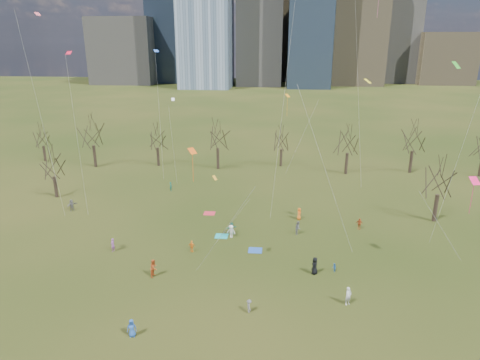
# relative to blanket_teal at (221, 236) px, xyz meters

# --- Properties ---
(ground) EXTENTS (500.00, 500.00, 0.00)m
(ground) POSITION_rel_blanket_teal_xyz_m (2.19, -10.40, -0.01)
(ground) COLOR black
(ground) RESTS_ON ground
(downtown_skyline) EXTENTS (212.50, 78.00, 118.00)m
(downtown_skyline) POSITION_rel_blanket_teal_xyz_m (-0.25, 200.24, 38.99)
(downtown_skyline) COLOR slate
(downtown_skyline) RESTS_ON ground
(bare_tree_row) EXTENTS (113.04, 29.80, 9.50)m
(bare_tree_row) POSITION_rel_blanket_teal_xyz_m (2.10, 26.82, 6.10)
(bare_tree_row) COLOR black
(bare_tree_row) RESTS_ON ground
(blanket_teal) EXTENTS (1.60, 1.50, 0.03)m
(blanket_teal) POSITION_rel_blanket_teal_xyz_m (0.00, 0.00, 0.00)
(blanket_teal) COLOR teal
(blanket_teal) RESTS_ON ground
(blanket_navy) EXTENTS (1.60, 1.50, 0.03)m
(blanket_navy) POSITION_rel_blanket_teal_xyz_m (4.47, -3.42, 0.00)
(blanket_navy) COLOR #2551AD
(blanket_navy) RESTS_ON ground
(blanket_crimson) EXTENTS (1.60, 1.50, 0.03)m
(blanket_crimson) POSITION_rel_blanket_teal_xyz_m (-2.75, 7.23, 0.00)
(blanket_crimson) COLOR red
(blanket_crimson) RESTS_ON ground
(person_0) EXTENTS (0.88, 0.69, 1.61)m
(person_0) POSITION_rel_blanket_teal_xyz_m (-4.72, -19.72, 0.79)
(person_0) COLOR #2755AA
(person_0) RESTS_ON ground
(person_1) EXTENTS (0.78, 0.74, 1.79)m
(person_1) POSITION_rel_blanket_teal_xyz_m (13.75, -13.34, 0.88)
(person_1) COLOR silver
(person_1) RESTS_ON ground
(person_2) EXTENTS (0.85, 1.02, 1.92)m
(person_2) POSITION_rel_blanket_teal_xyz_m (-5.65, -10.21, 0.95)
(person_2) COLOR #B9461A
(person_2) RESTS_ON ground
(person_3) EXTENTS (0.68, 0.92, 1.27)m
(person_3) POSITION_rel_blanket_teal_xyz_m (4.69, -15.44, 0.62)
(person_3) COLOR #5B5B5F
(person_3) RESTS_ON ground
(person_4) EXTENTS (0.89, 0.50, 1.44)m
(person_4) POSITION_rel_blanket_teal_xyz_m (-2.82, -4.53, 0.70)
(person_4) COLOR orange
(person_4) RESTS_ON ground
(person_5) EXTENTS (1.50, 1.09, 1.56)m
(person_5) POSITION_rel_blanket_teal_xyz_m (1.20, 0.78, 0.77)
(person_5) COLOR #186E52
(person_5) RESTS_ON ground
(person_6) EXTENTS (1.01, 1.10, 1.89)m
(person_6) POSITION_rel_blanket_teal_xyz_m (11.03, -8.07, 0.93)
(person_6) COLOR black
(person_6) RESTS_ON ground
(person_7) EXTENTS (0.51, 0.66, 1.63)m
(person_7) POSITION_rel_blanket_teal_xyz_m (-12.04, -5.23, 0.80)
(person_7) COLOR #8D4A94
(person_7) RESTS_ON ground
(person_8) EXTENTS (0.42, 0.51, 0.97)m
(person_8) POSITION_rel_blanket_teal_xyz_m (13.13, -7.45, 0.47)
(person_8) COLOR #2762AA
(person_8) RESTS_ON ground
(person_9) EXTENTS (1.20, 0.88, 1.66)m
(person_9) POSITION_rel_blanket_teal_xyz_m (1.25, -0.19, 0.82)
(person_9) COLOR silver
(person_9) RESTS_ON ground
(person_10) EXTENTS (0.95, 0.58, 1.52)m
(person_10) POSITION_rel_blanket_teal_xyz_m (17.57, 3.89, 0.74)
(person_10) COLOR #A53A17
(person_10) RESTS_ON ground
(person_11) EXTENTS (1.21, 1.60, 1.69)m
(person_11) POSITION_rel_blanket_teal_xyz_m (-22.71, 6.37, 0.83)
(person_11) COLOR slate
(person_11) RESTS_ON ground
(person_12) EXTENTS (0.71, 0.93, 1.69)m
(person_12) POSITION_rel_blanket_teal_xyz_m (9.87, 6.33, 0.83)
(person_12) COLOR orange
(person_12) RESTS_ON ground
(person_13) EXTENTS (0.52, 0.63, 1.49)m
(person_13) POSITION_rel_blanket_teal_xyz_m (-10.65, 16.26, 0.73)
(person_13) COLOR #176854
(person_13) RESTS_ON ground
(person_14) EXTENTS (0.81, 0.95, 1.71)m
(person_14) POSITION_rel_blanket_teal_xyz_m (9.59, 1.61, 0.84)
(person_14) COLOR slate
(person_14) RESTS_ON ground
(kites_airborne) EXTENTS (48.54, 43.52, 34.49)m
(kites_airborne) POSITION_rel_blanket_teal_xyz_m (5.36, 2.40, 13.40)
(kites_airborne) COLOR #E55913
(kites_airborne) RESTS_ON ground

